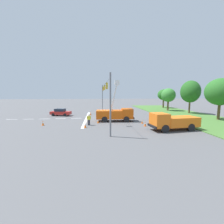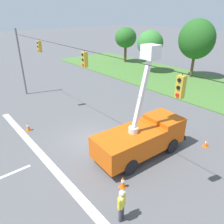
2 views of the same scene
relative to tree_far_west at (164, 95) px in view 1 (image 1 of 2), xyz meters
name	(u,v)px [view 1 (image 1 of 2)]	position (x,y,z in m)	size (l,w,h in m)	color
ground_plane	(105,118)	(17.96, -20.30, -4.38)	(200.00, 200.00, 0.00)	#565659
grass_verge	(189,116)	(17.96, -2.30, -4.33)	(56.00, 12.00, 0.10)	#477533
lane_markings	(79,118)	(17.96, -25.38, -4.38)	(17.60, 15.25, 0.01)	silver
signal_gantry	(105,96)	(17.92, -20.31, 0.05)	(26.20, 0.33, 7.20)	slate
tree_far_west	(164,95)	(0.00, 0.00, 0.00)	(3.67, 3.93, 6.18)	brown
tree_west	(168,95)	(7.52, -2.07, -0.03)	(3.84, 3.86, 6.26)	brown
tree_centre	(190,92)	(13.42, 0.49, 0.90)	(4.99, 4.30, 7.92)	brown
tree_east	(221,92)	(22.36, 0.45, 0.78)	(5.09, 5.23, 7.62)	brown
utility_truck_bucket_lift	(115,113)	(21.54, -18.61, -2.99)	(2.84, 6.67, 7.17)	#D6560F
utility_truck_support_near	(173,121)	(28.68, -11.71, -3.18)	(3.03, 6.67, 2.32)	orange
sedan_red	(61,112)	(14.12, -29.80, -3.59)	(2.70, 4.59, 1.56)	red
road_worker	(89,119)	(24.55, -23.09, -3.38)	(0.38, 0.60, 1.77)	#383842
traffic_cone_foreground_left	(91,113)	(13.55, -23.31, -3.99)	(0.36, 0.36, 0.79)	orange
traffic_cone_foreground_right	(85,125)	(26.23, -23.55, -3.99)	(0.36, 0.36, 0.79)	orange
traffic_cone_mid_left	(43,123)	(24.05, -30.14, -4.00)	(0.36, 0.36, 0.78)	orange
traffic_cone_mid_right	(98,121)	(23.09, -21.67, -4.00)	(0.36, 0.36, 0.77)	orange
traffic_cone_near_bucket	(142,122)	(23.96, -14.42, -4.09)	(0.36, 0.36, 0.62)	orange
traffic_cone_lane_edge_a	(145,124)	(26.10, -14.63, -4.01)	(0.36, 0.36, 0.75)	orange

